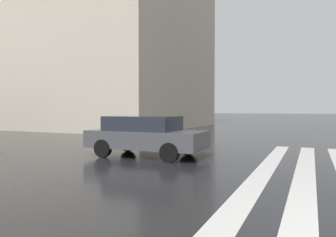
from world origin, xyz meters
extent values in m
cube|color=silver|center=(4.00, 1.42, 0.00)|extent=(13.00, 0.50, 0.01)
cube|color=silver|center=(4.00, 2.42, 0.00)|extent=(13.00, 0.50, 0.01)
cube|color=beige|center=(20.70, 24.73, 9.04)|extent=(16.39, 27.81, 18.08)
cube|color=#4C4C51|center=(5.50, 6.54, 0.61)|extent=(1.75, 4.10, 0.60)
cube|color=#232833|center=(5.50, 6.69, 1.16)|extent=(1.54, 2.46, 0.50)
cylinder|color=black|center=(6.33, 5.29, 0.31)|extent=(0.20, 0.62, 0.62)
cylinder|color=black|center=(4.67, 5.29, 0.31)|extent=(0.20, 0.62, 0.62)
cylinder|color=black|center=(6.33, 7.79, 0.31)|extent=(0.20, 0.62, 0.62)
cylinder|color=black|center=(4.67, 7.79, 0.31)|extent=(0.20, 0.62, 0.62)
camera|label=1|loc=(-4.29, 1.28, 1.67)|focal=34.04mm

